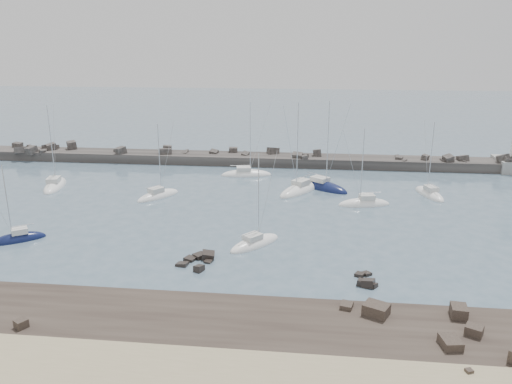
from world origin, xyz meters
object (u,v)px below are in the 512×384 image
(sailboat_7, at_px, (322,187))
(sailboat_2, at_px, (18,239))
(sailboat_8, at_px, (364,204))
(sailboat_9, at_px, (429,194))
(sailboat_5, at_px, (299,191))
(sailboat_6, at_px, (255,244))
(sailboat_4, at_px, (246,175))
(sailboat_1, at_px, (55,186))
(sailboat_3, at_px, (158,196))

(sailboat_7, bearing_deg, sailboat_2, -144.09)
(sailboat_8, height_order, sailboat_9, sailboat_9)
(sailboat_5, bearing_deg, sailboat_6, -101.58)
(sailboat_4, distance_m, sailboat_8, 24.78)
(sailboat_1, bearing_deg, sailboat_2, -72.78)
(sailboat_2, relative_size, sailboat_7, 0.67)
(sailboat_5, distance_m, sailboat_7, 4.45)
(sailboat_3, bearing_deg, sailboat_9, 7.63)
(sailboat_4, distance_m, sailboat_6, 32.31)
(sailboat_4, distance_m, sailboat_7, 15.13)
(sailboat_3, xyz_separation_m, sailboat_6, (17.23, -17.34, -0.01))
(sailboat_7, xyz_separation_m, sailboat_9, (16.88, -2.22, -0.01))
(sailboat_2, bearing_deg, sailboat_7, 35.91)
(sailboat_3, xyz_separation_m, sailboat_8, (31.73, -0.46, 0.00))
(sailboat_4, relative_size, sailboat_5, 0.91)
(sailboat_2, bearing_deg, sailboat_9, 24.63)
(sailboat_6, relative_size, sailboat_8, 0.97)
(sailboat_7, bearing_deg, sailboat_1, -174.46)
(sailboat_6, height_order, sailboat_8, sailboat_8)
(sailboat_3, bearing_deg, sailboat_1, 169.24)
(sailboat_7, relative_size, sailboat_8, 1.26)
(sailboat_6, bearing_deg, sailboat_5, 78.42)
(sailboat_2, xyz_separation_m, sailboat_5, (33.74, 24.68, 0.01))
(sailboat_9, bearing_deg, sailboat_7, 172.52)
(sailboat_4, distance_m, sailboat_9, 31.73)
(sailboat_3, relative_size, sailboat_9, 0.99)
(sailboat_2, relative_size, sailboat_4, 0.74)
(sailboat_2, xyz_separation_m, sailboat_6, (29.06, 1.87, -0.02))
(sailboat_5, xyz_separation_m, sailboat_9, (20.60, 0.23, -0.01))
(sailboat_4, xyz_separation_m, sailboat_8, (19.71, -15.01, 0.01))
(sailboat_1, distance_m, sailboat_2, 23.87)
(sailboat_2, distance_m, sailboat_5, 41.80)
(sailboat_8, bearing_deg, sailboat_3, 179.16)
(sailboat_8, distance_m, sailboat_9, 12.40)
(sailboat_5, bearing_deg, sailboat_4, 137.41)
(sailboat_3, xyz_separation_m, sailboat_7, (25.62, 7.91, 0.01))
(sailboat_1, relative_size, sailboat_8, 1.17)
(sailboat_1, xyz_separation_m, sailboat_3, (18.90, -3.59, -0.00))
(sailboat_5, bearing_deg, sailboat_7, 33.32)
(sailboat_5, height_order, sailboat_6, sailboat_5)
(sailboat_3, relative_size, sailboat_5, 0.79)
(sailboat_2, distance_m, sailboat_6, 29.12)
(sailboat_4, bearing_deg, sailboat_8, -37.30)
(sailboat_3, distance_m, sailboat_7, 26.81)
(sailboat_1, height_order, sailboat_3, sailboat_1)
(sailboat_7, bearing_deg, sailboat_6, -108.38)
(sailboat_3, bearing_deg, sailboat_7, 17.15)
(sailboat_1, distance_m, sailboat_3, 19.24)
(sailboat_4, relative_size, sailboat_8, 1.15)
(sailboat_6, bearing_deg, sailboat_8, 49.33)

